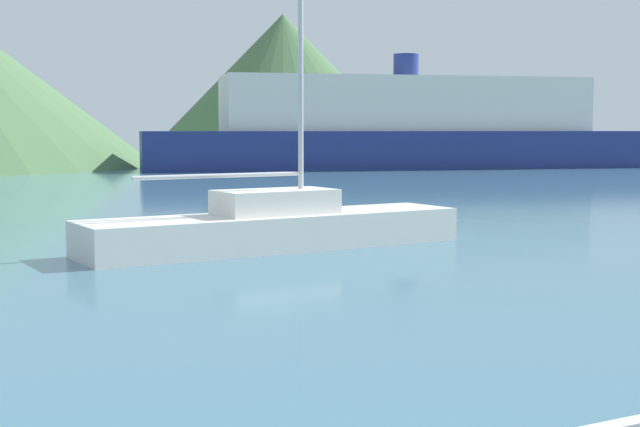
# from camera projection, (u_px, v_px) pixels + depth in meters

# --- Properties ---
(sailboat_inner) EXTENTS (9.10, 4.60, 9.39)m
(sailboat_inner) POSITION_uv_depth(u_px,v_px,m) (275.00, 226.00, 20.11)
(sailboat_inner) COLOR white
(sailboat_inner) RESTS_ON ground_plane
(ferry_distant) EXTENTS (36.38, 7.50, 7.89)m
(ferry_distant) POSITION_uv_depth(u_px,v_px,m) (405.00, 128.00, 62.02)
(ferry_distant) COLOR navy
(ferry_distant) RESTS_ON ground_plane
(hill_central) EXTENTS (25.57, 25.57, 12.99)m
(hill_central) POSITION_uv_depth(u_px,v_px,m) (283.00, 87.00, 80.20)
(hill_central) COLOR #476B42
(hill_central) RESTS_ON ground_plane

